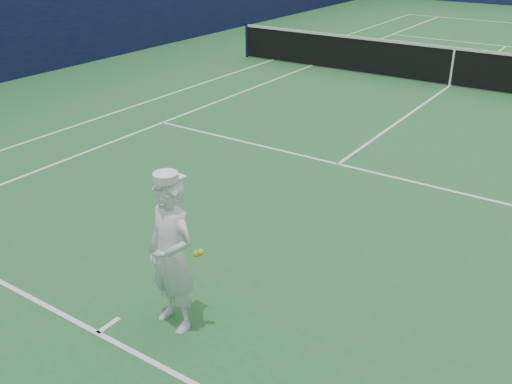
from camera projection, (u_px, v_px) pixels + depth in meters
ground at (449, 86)px, 14.76m from camera, size 80.00×80.00×0.00m
court_markings at (449, 86)px, 14.76m from camera, size 11.03×23.83×0.01m
windscreen_fence at (461, 6)px, 13.91m from camera, size 20.12×36.12×4.00m
tennis_net at (452, 65)px, 14.53m from camera, size 12.88×0.09×1.07m
tennis_player at (171, 255)px, 5.64m from camera, size 0.75×0.55×1.72m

